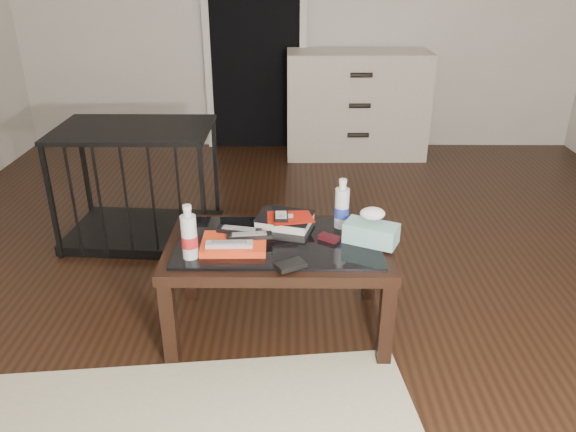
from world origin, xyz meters
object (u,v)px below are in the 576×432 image
Objects in this scene: dresser at (356,104)px; tissue_box at (371,233)px; coffee_table at (279,253)px; textbook at (285,220)px; water_bottle_left at (189,232)px; water_bottle_right at (342,203)px; pet_crate at (142,203)px.

dresser reaches higher than tissue_box.
tissue_box is (0.41, -0.01, 0.11)m from coffee_table.
textbook is 1.05× the size of water_bottle_left.
water_bottle_right is at bearing 24.52° from water_bottle_left.
water_bottle_right reaches higher than tissue_box.
water_bottle_right is (0.29, 0.15, 0.18)m from coffee_table.
pet_crate is 3.75× the size of textbook.
dresser is 5.08× the size of water_bottle_left.
water_bottle_left is at bearing -157.22° from coffee_table.
dresser is 5.08× the size of water_bottle_right.
tissue_box is at bearing -33.06° from pet_crate.
textbook is 0.42m from tissue_box.
coffee_table is 4.20× the size of water_bottle_right.
pet_crate is at bearing -132.68° from dresser.
coffee_table is at bearing -153.36° from water_bottle_right.
water_bottle_right is 1.03× the size of tissue_box.
pet_crate reaches higher than water_bottle_right.
pet_crate is 4.08× the size of tissue_box.
water_bottle_right is at bearing 26.64° from coffee_table.
water_bottle_right is (0.26, -0.02, 0.10)m from textbook.
water_bottle_left and water_bottle_right have the same top height.
water_bottle_left is 0.79m from tissue_box.
pet_crate reaches higher than water_bottle_left.
pet_crate reaches higher than tissue_box.
tissue_box is (1.28, -0.96, 0.28)m from pet_crate.
water_bottle_left is at bearing -144.62° from tissue_box.
coffee_table is at bearing -83.55° from textbook.
textbook is (0.03, 0.17, 0.09)m from coffee_table.
water_bottle_right is at bearing 151.97° from tissue_box.
coffee_table is 4.00× the size of textbook.
textbook is (0.90, -0.78, 0.25)m from pet_crate.
coffee_table is at bearing -104.20° from dresser.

